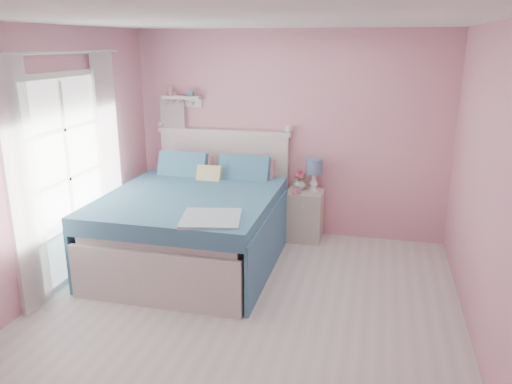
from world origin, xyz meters
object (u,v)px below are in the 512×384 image
at_px(table_lamp, 314,169).
at_px(vase, 299,183).
at_px(nightstand, 304,215).
at_px(bed, 196,224).
at_px(teacup, 297,191).

xyz_separation_m(table_lamp, vase, (-0.18, 0.01, -0.21)).
bearing_deg(vase, nightstand, -31.59).
xyz_separation_m(bed, teacup, (1.04, 0.78, 0.24)).
bearing_deg(nightstand, table_lamp, 23.66).
relative_size(bed, teacup, 24.03).
height_order(table_lamp, vase, table_lamp).
xyz_separation_m(vase, teacup, (-0.00, -0.19, -0.04)).
distance_m(table_lamp, teacup, 0.36).
bearing_deg(vase, table_lamp, -2.76).
distance_m(bed, teacup, 1.32).
bearing_deg(table_lamp, nightstand, -156.34).
xyz_separation_m(nightstand, teacup, (-0.09, -0.14, 0.36)).
xyz_separation_m(bed, vase, (1.04, 0.97, 0.29)).
distance_m(bed, vase, 1.45).
bearing_deg(vase, teacup, -90.70).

